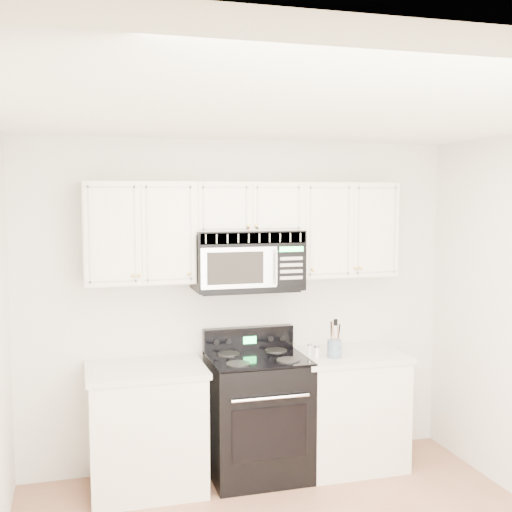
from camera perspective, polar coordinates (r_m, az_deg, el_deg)
name	(u,v)px	position (r m, az deg, el deg)	size (l,w,h in m)	color
room	(321,356)	(3.54, 5.76, -8.82)	(3.51, 3.51, 2.61)	#9B6D54
base_cabinet_left	(147,432)	(4.97, -9.70, -15.20)	(0.86, 0.65, 0.92)	silver
base_cabinet_right	(347,413)	(5.36, 8.09, -13.62)	(0.86, 0.65, 0.92)	silver
range	(258,414)	(5.10, 0.14, -13.88)	(0.74, 0.67, 1.11)	black
upper_cabinets	(246,226)	(4.95, -0.89, 2.68)	(2.44, 0.37, 0.75)	silver
microwave	(247,260)	(4.92, -0.80, -0.33)	(0.82, 0.46, 0.45)	black
utensil_crock	(334,348)	(5.03, 6.98, -8.10)	(0.11, 0.11, 0.30)	slate
shaker_salt	(310,349)	(5.10, 4.81, -8.26)	(0.04, 0.04, 0.09)	white
shaker_pepper	(317,352)	(5.02, 5.42, -8.45)	(0.04, 0.04, 0.10)	white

